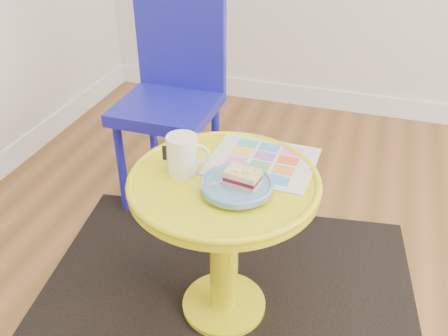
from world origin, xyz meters
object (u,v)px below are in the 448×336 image
(newspaper, at_px, (262,162))
(plate, at_px, (237,186))
(mug, at_px, (183,154))
(side_table, at_px, (224,220))
(chair, at_px, (173,89))

(newspaper, bearing_deg, plate, -97.88)
(newspaper, height_order, mug, mug)
(side_table, distance_m, chair, 0.75)
(newspaper, relative_size, plate, 1.57)
(side_table, relative_size, mug, 4.34)
(chair, xyz_separation_m, mug, (0.29, -0.61, 0.09))
(chair, distance_m, plate, 0.81)
(side_table, xyz_separation_m, mug, (-0.12, 0.00, 0.21))
(chair, height_order, mug, chair)
(plate, bearing_deg, mug, 164.37)
(side_table, height_order, mug, mug)
(plate, bearing_deg, newspaper, 80.08)
(chair, relative_size, mug, 6.76)
(chair, distance_m, mug, 0.68)
(newspaper, relative_size, mug, 2.44)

